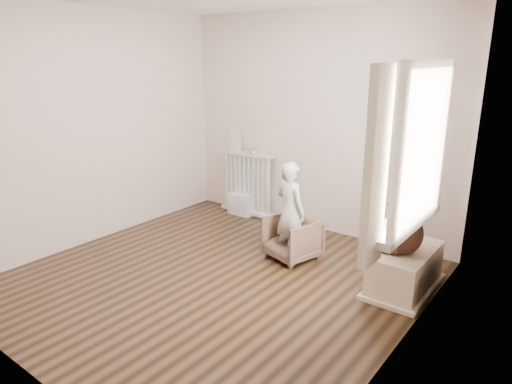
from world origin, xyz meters
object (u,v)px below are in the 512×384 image
Objects in this scene: toy_vanity at (242,194)px; teddy_bear at (404,223)px; child at (290,211)px; plush_cat at (422,194)px; radiator at (247,186)px; armchair at (292,238)px; toy_bench at (405,269)px.

toy_vanity is 2.66m from teddy_bear.
child is 3.96× the size of plush_cat.
radiator reaches higher than armchair.
child is 1.85× the size of teddy_bear.
plush_cat is (0.16, -0.13, 0.33)m from teddy_bear.
toy_vanity is at bearing 167.42° from plush_cat.
armchair is at bearing -33.27° from radiator.
teddy_bear is (2.50, -0.82, 0.40)m from toy_vanity.
child is at bearing -174.59° from toy_bench.
teddy_bear is (-0.02, -0.09, 0.47)m from toy_bench.
plush_cat reaches higher than teddy_bear.
toy_vanity is 1.06× the size of armchair.
teddy_bear is at bearing 13.98° from armchair.
plush_cat is (2.66, -0.95, 0.72)m from toy_vanity.
child is at bearing -32.65° from toy_vanity.
armchair is at bearing -176.98° from toy_bench.
armchair is 1.25m from teddy_bear.
plush_cat is (2.60, -0.98, 0.61)m from radiator.
radiator is at bearing 25.83° from toy_vanity.
toy_bench is (1.19, 0.11, -0.34)m from child.
child is (1.26, -0.88, 0.15)m from radiator.
teddy_bear reaches higher than armchair.
radiator is 1.55m from child.
radiator is at bearing 162.69° from toy_bench.
teddy_bear is 0.39m from plush_cat.
toy_bench is 0.84m from plush_cat.
plush_cat is at bearing -169.21° from child.
armchair is at bearing -31.09° from toy_vanity.
toy_bench is 1.48× the size of teddy_bear.
child reaches higher than radiator.
toy_bench is at bearing -16.28° from toy_vanity.
toy_bench is (2.52, -0.74, -0.08)m from toy_vanity.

